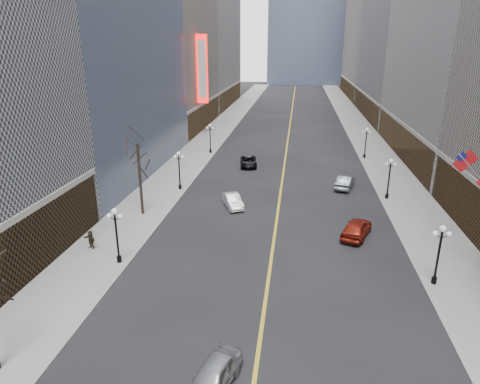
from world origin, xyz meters
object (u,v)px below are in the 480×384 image
(streetlamp_west_1, at_px, (116,230))
(streetlamp_west_2, at_px, (179,167))
(streetlamp_east_3, at_px, (366,140))
(car_sb_mid, at_px, (357,228))
(streetlamp_east_1, at_px, (439,249))
(car_nb_near, at_px, (213,377))
(streetlamp_west_3, at_px, (210,135))
(car_nb_mid, at_px, (233,201))
(car_nb_far, at_px, (249,162))
(car_sb_far, at_px, (345,182))
(streetlamp_east_2, at_px, (389,174))

(streetlamp_west_1, xyz_separation_m, streetlamp_west_2, (0.00, 18.00, 0.00))
(streetlamp_east_3, relative_size, car_sb_mid, 0.93)
(streetlamp_east_1, height_order, car_nb_near, streetlamp_east_1)
(car_nb_near, bearing_deg, streetlamp_east_1, 55.66)
(streetlamp_east_1, height_order, streetlamp_west_2, same)
(streetlamp_west_1, distance_m, car_nb_near, 15.40)
(streetlamp_west_3, distance_m, car_nb_near, 48.73)
(car_nb_near, bearing_deg, car_sb_mid, 79.79)
(streetlamp_west_1, bearing_deg, streetlamp_west_2, 90.00)
(streetlamp_west_3, relative_size, car_nb_near, 1.04)
(streetlamp_west_1, bearing_deg, car_nb_mid, 62.65)
(streetlamp_east_1, height_order, streetlamp_west_3, same)
(streetlamp_east_1, distance_m, car_nb_mid, 21.52)
(car_nb_mid, distance_m, car_nb_far, 15.97)
(car_nb_near, distance_m, car_nb_mid, 25.32)
(streetlamp_west_1, relative_size, car_nb_far, 0.93)
(car_nb_near, height_order, car_sb_far, car_sb_far)
(streetlamp_east_2, bearing_deg, streetlamp_west_2, 180.00)
(streetlamp_west_3, distance_m, car_sb_mid, 34.23)
(streetlamp_west_3, xyz_separation_m, car_nb_near, (9.80, -47.69, -2.16))
(streetlamp_west_1, distance_m, car_nb_mid, 15.32)
(streetlamp_east_1, height_order, car_nb_mid, streetlamp_east_1)
(car_sb_mid, bearing_deg, car_sb_far, -70.26)
(streetlamp_east_2, relative_size, car_sb_far, 0.94)
(car_nb_near, relative_size, car_nb_far, 0.90)
(streetlamp_east_3, distance_m, car_sb_mid, 28.80)
(car_nb_near, distance_m, car_sb_far, 34.51)
(streetlamp_west_1, xyz_separation_m, car_nb_far, (6.80, 29.44, -2.23))
(streetlamp_east_1, bearing_deg, streetlamp_east_2, 90.00)
(streetlamp_west_1, height_order, car_sb_mid, streetlamp_west_1)
(streetlamp_east_2, height_order, streetlamp_west_1, same)
(streetlamp_east_2, relative_size, streetlamp_west_3, 1.00)
(car_sb_far, bearing_deg, streetlamp_east_1, 116.50)
(streetlamp_east_3, xyz_separation_m, car_sb_far, (-4.24, -14.52, -2.11))
(streetlamp_west_3, relative_size, car_nb_mid, 1.08)
(streetlamp_east_1, xyz_separation_m, streetlamp_east_3, (0.00, 36.00, 0.00))
(streetlamp_west_3, bearing_deg, streetlamp_west_1, -90.00)
(streetlamp_west_2, bearing_deg, car_sb_mid, -28.53)
(car_nb_far, height_order, car_sb_mid, car_sb_mid)
(car_nb_near, bearing_deg, car_nb_far, 109.57)
(car_sb_mid, bearing_deg, streetlamp_west_1, 42.81)
(car_nb_mid, bearing_deg, car_nb_far, 67.05)
(streetlamp_east_1, xyz_separation_m, car_nb_mid, (-16.63, 13.47, -2.21))
(streetlamp_west_1, distance_m, car_sb_mid, 20.64)
(streetlamp_east_3, relative_size, car_sb_far, 0.94)
(streetlamp_west_3, relative_size, car_sb_far, 0.94)
(streetlamp_east_3, height_order, car_nb_near, streetlamp_east_3)
(car_nb_near, height_order, car_nb_mid, car_nb_near)
(streetlamp_east_1, relative_size, streetlamp_east_3, 1.00)
(streetlamp_west_2, bearing_deg, car_sb_far, 10.18)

